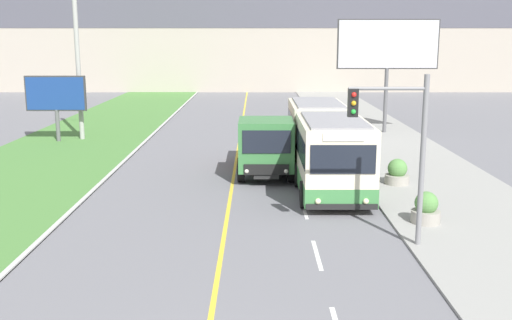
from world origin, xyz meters
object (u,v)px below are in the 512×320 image
object	(u,v)px
traffic_light_mast	(396,138)
planter_round_second	(395,173)
city_bus	(321,144)
billboard_large	(385,47)
car_distant	(303,120)
billboard_small	(53,96)
planter_round_near	(423,209)
dump_truck	(263,147)
utility_pole_far	(75,55)

from	to	relation	value
traffic_light_mast	planter_round_second	size ratio (longest dim) A/B	4.77
city_bus	planter_round_second	distance (m)	3.35
city_bus	billboard_large	size ratio (longest dim) A/B	1.60
city_bus	traffic_light_mast	bearing A→B (deg)	-82.52
car_distant	billboard_small	xyz separation A→B (m)	(-15.11, -4.61, 2.06)
city_bus	planter_round_near	xyz separation A→B (m)	(2.66, -6.59, -1.02)
traffic_light_mast	dump_truck	bearing A→B (deg)	111.78
city_bus	utility_pole_far	xyz separation A→B (m)	(-13.54, 10.36, 3.49)
billboard_small	planter_round_second	xyz separation A→B (m)	(17.69, -10.84, -2.20)
dump_truck	planter_round_near	distance (m)	8.82
dump_truck	billboard_small	world-z (taller)	billboard_small
utility_pole_far	planter_round_near	world-z (taller)	utility_pole_far
utility_pole_far	billboard_large	distance (m)	19.05
billboard_large	utility_pole_far	bearing A→B (deg)	-172.82
planter_round_near	planter_round_second	size ratio (longest dim) A/B	0.99
billboard_small	dump_truck	bearing A→B (deg)	-36.73
dump_truck	city_bus	bearing A→B (deg)	-11.18
car_distant	traffic_light_mast	distance (m)	23.06
utility_pole_far	planter_round_second	world-z (taller)	utility_pole_far
car_distant	planter_round_near	world-z (taller)	car_distant
city_bus	utility_pole_far	size ratio (longest dim) A/B	1.16
traffic_light_mast	city_bus	bearing A→B (deg)	97.48
city_bus	utility_pole_far	bearing A→B (deg)	142.57
billboard_small	billboard_large	bearing A→B (deg)	8.85
car_distant	traffic_light_mast	world-z (taller)	traffic_light_mast
utility_pole_far	dump_truck	bearing A→B (deg)	-41.86
city_bus	dump_truck	bearing A→B (deg)	168.82
billboard_large	planter_round_near	distance (m)	20.14
billboard_small	planter_round_second	world-z (taller)	billboard_small
utility_pole_far	planter_round_near	bearing A→B (deg)	-46.31
planter_round_second	billboard_large	bearing A→B (deg)	80.21
utility_pole_far	traffic_light_mast	world-z (taller)	utility_pole_far
dump_truck	car_distant	bearing A→B (deg)	78.08
car_distant	utility_pole_far	xyz separation A→B (m)	(-13.90, -3.86, 4.36)
planter_round_second	city_bus	bearing A→B (deg)	157.32
car_distant	billboard_small	world-z (taller)	billboard_small
dump_truck	billboard_small	bearing A→B (deg)	143.27
car_distant	billboard_large	bearing A→B (deg)	-16.46
billboard_small	planter_round_second	size ratio (longest dim) A/B	3.66
billboard_large	billboard_small	bearing A→B (deg)	-171.15
utility_pole_far	billboard_small	bearing A→B (deg)	-148.04
car_distant	planter_round_near	size ratio (longest dim) A/B	4.07
traffic_light_mast	planter_round_near	bearing A→B (deg)	54.13
utility_pole_far	billboard_small	world-z (taller)	utility_pole_far
planter_round_near	utility_pole_far	bearing A→B (deg)	133.69
utility_pole_far	planter_round_second	size ratio (longest dim) A/B	9.36
dump_truck	traffic_light_mast	distance (m)	10.08
car_distant	billboard_small	distance (m)	15.93
utility_pole_far	traffic_light_mast	bearing A→B (deg)	-52.38
dump_truck	planter_round_second	xyz separation A→B (m)	(5.48, -1.73, -0.81)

